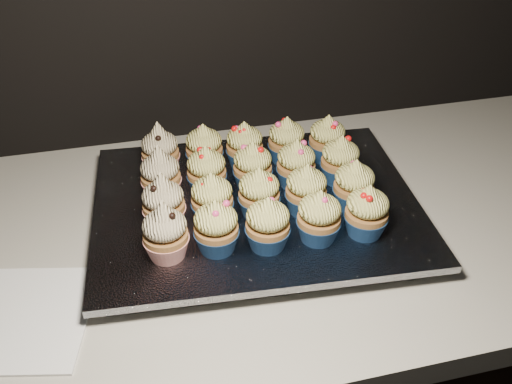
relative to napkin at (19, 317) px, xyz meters
The scene contains 24 objects.
worktop 0.29m from the napkin, 25.81° to the left, with size 2.44×0.64×0.04m, color beige.
napkin is the anchor object (origin of this frame).
baking_tray 0.38m from the napkin, 20.82° to the left, with size 0.46×0.35×0.02m, color black.
foil_lining 0.38m from the napkin, 20.82° to the left, with size 0.50×0.39×0.01m, color silver.
cupcake_0 0.22m from the napkin, 10.75° to the left, with size 0.06×0.06×0.10m.
cupcake_1 0.28m from the napkin, ahead, with size 0.06×0.06×0.08m.
cupcake_2 0.35m from the napkin, ahead, with size 0.06×0.06×0.08m.
cupcake_3 0.42m from the napkin, ahead, with size 0.06×0.06×0.08m.
cupcake_4 0.49m from the napkin, ahead, with size 0.06×0.06×0.08m.
cupcake_5 0.24m from the napkin, 27.22° to the left, with size 0.06×0.06×0.10m.
cupcake_6 0.30m from the napkin, 20.12° to the left, with size 0.06×0.06×0.08m.
cupcake_7 0.37m from the napkin, 15.80° to the left, with size 0.06×0.06×0.08m.
cupcake_8 0.43m from the napkin, 12.14° to the left, with size 0.06×0.06×0.08m.
cupcake_9 0.50m from the napkin, ahead, with size 0.06×0.06×0.08m.
cupcake_10 0.29m from the napkin, 40.70° to the left, with size 0.06×0.06×0.10m.
cupcake_11 0.34m from the napkin, 32.07° to the left, with size 0.06×0.06×0.08m.
cupcake_12 0.40m from the napkin, 25.78° to the left, with size 0.06×0.06×0.08m.
cupcake_13 0.46m from the napkin, 20.82° to the left, with size 0.06×0.06×0.08m.
cupcake_14 0.52m from the napkin, 17.45° to the left, with size 0.06×0.06×0.08m.
cupcake_15 0.34m from the napkin, 49.32° to the left, with size 0.06×0.06×0.10m.
cupcake_16 0.39m from the napkin, 40.33° to the left, with size 0.06×0.06×0.08m.
cupcake_17 0.43m from the napkin, 33.67° to the left, with size 0.06×0.06×0.08m.
cupcake_18 0.50m from the napkin, 28.85° to the left, with size 0.06×0.06×0.08m.
cupcake_19 0.55m from the napkin, 24.36° to the left, with size 0.06×0.06×0.08m.
Camera 1 is at (-0.08, 1.01, 1.46)m, focal length 40.00 mm.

